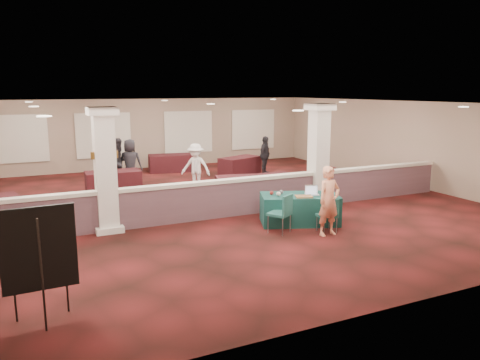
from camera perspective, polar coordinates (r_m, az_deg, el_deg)
name	(u,v)px	position (r m, az deg, el deg)	size (l,w,h in m)	color
ground	(212,205)	(15.02, -3.44, -3.00)	(16.00, 16.00, 0.00)	#4C1313
wall_back	(147,134)	(22.30, -11.21, 5.57)	(16.00, 0.04, 3.20)	gray
wall_front	(395,217)	(8.00, 18.39, -4.28)	(16.00, 0.04, 3.20)	gray
wall_right	(404,143)	(19.16, 19.37, 4.30)	(0.04, 16.00, 3.20)	gray
ceiling	(211,103)	(14.58, -3.59, 9.29)	(16.00, 16.00, 0.02)	silver
partition_wall	(231,197)	(13.54, -1.10, -2.06)	(15.60, 0.28, 1.10)	#573B43
column_left	(105,169)	(12.35, -16.10, 1.28)	(0.72, 0.72, 3.20)	silver
column_right	(318,154)	(14.81, 9.55, 3.12)	(0.72, 0.72, 3.20)	silver
sconce_left	(93,156)	(12.26, -17.48, 2.85)	(0.12, 0.12, 0.18)	brown
sconce_right	(116,154)	(12.34, -14.91, 3.05)	(0.12, 0.12, 0.18)	brown
near_table	(299,209)	(12.94, 7.26, -3.53)	(2.08, 1.04, 0.80)	#0E3530
conf_chair_main	(329,213)	(12.16, 10.77, -3.98)	(0.48, 0.49, 0.89)	#1D5649
conf_chair_side	(283,210)	(11.97, 5.24, -3.70)	(0.70, 0.70, 1.02)	#1D5649
easel_board	(39,250)	(7.88, -23.33, -7.87)	(1.11, 0.57, 1.89)	black
woman	(329,201)	(11.92, 10.79, -2.53)	(0.63, 0.42, 1.76)	#EF9F68
far_table_front_center	(245,188)	(15.72, 0.55, -0.92)	(1.88, 0.94, 0.76)	black
far_table_front_right	(271,184)	(16.54, 3.81, -0.50)	(1.67, 0.84, 0.68)	black
far_table_back_left	(113,182)	(17.30, -15.17, -0.20)	(1.89, 0.95, 0.77)	black
far_table_back_center	(170,163)	(21.17, -8.48, 2.06)	(1.88, 0.94, 0.76)	black
far_table_back_right	(240,166)	(20.33, -0.02, 1.78)	(1.83, 0.91, 0.74)	black
attendee_a	(119,163)	(18.05, -14.50, 2.04)	(0.89, 0.49, 1.85)	black
attendee_b	(196,167)	(17.20, -5.42, 1.63)	(1.08, 0.50, 1.69)	silver
attendee_c	(265,155)	(20.19, 3.06, 3.01)	(0.97, 0.46, 1.65)	black
attendee_d	(130,163)	(18.21, -13.22, 2.07)	(0.88, 0.48, 1.79)	black
laptop_base	(312,195)	(12.86, 8.79, -1.79)	(0.36, 0.25, 0.02)	#BCBCC1
laptop_screen	(311,189)	(12.95, 8.69, -1.10)	(0.36, 0.01, 0.24)	#BCBCC1
screen_glow	(311,190)	(12.95, 8.69, -1.18)	(0.33, 0.00, 0.21)	silver
knitting	(304,196)	(12.59, 7.80, -2.00)	(0.44, 0.33, 0.03)	#BA6C1D
yarn_cream	(279,194)	(12.62, 4.72, -1.70)	(0.12, 0.12, 0.12)	beige
yarn_red	(272,193)	(12.76, 3.88, -1.58)	(0.11, 0.11, 0.11)	maroon
yarn_grey	(281,192)	(12.88, 5.04, -1.47)	(0.11, 0.11, 0.11)	#4A4A4F
scissors	(328,197)	(12.72, 10.73, -2.01)	(0.13, 0.03, 0.01)	red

